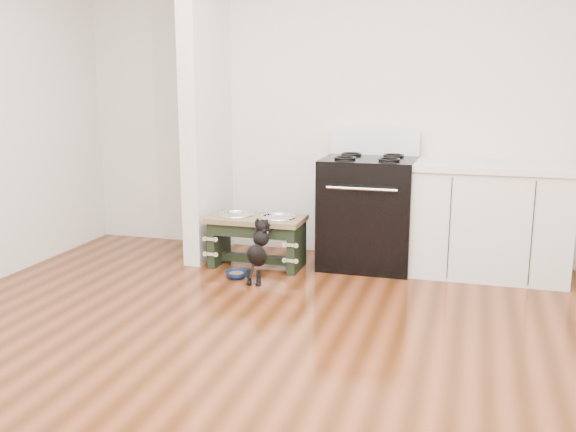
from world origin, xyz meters
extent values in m
plane|color=#441F0C|center=(0.00, 0.00, 0.00)|extent=(5.00, 5.00, 0.00)
plane|color=silver|center=(0.00, 2.50, 1.35)|extent=(5.00, 0.00, 5.00)
cube|color=silver|center=(-1.18, 2.10, 1.35)|extent=(0.15, 0.80, 2.70)
cube|color=black|center=(0.25, 2.15, 0.46)|extent=(0.76, 0.65, 0.92)
cube|color=black|center=(0.25, 1.84, 0.40)|extent=(0.58, 0.02, 0.50)
cylinder|color=silver|center=(0.25, 1.80, 0.72)|extent=(0.56, 0.02, 0.02)
cube|color=white|center=(0.25, 2.43, 1.03)|extent=(0.76, 0.08, 0.22)
torus|color=black|center=(0.07, 2.01, 0.93)|extent=(0.18, 0.18, 0.02)
torus|color=black|center=(0.43, 2.01, 0.93)|extent=(0.18, 0.18, 0.02)
torus|color=black|center=(0.07, 2.29, 0.93)|extent=(0.18, 0.18, 0.02)
torus|color=black|center=(0.43, 2.29, 0.93)|extent=(0.18, 0.18, 0.02)
cube|color=silver|center=(1.23, 2.18, 0.43)|extent=(1.20, 0.60, 0.86)
cube|color=beige|center=(1.23, 2.18, 0.89)|extent=(1.24, 0.64, 0.05)
cube|color=black|center=(1.23, 1.92, 0.05)|extent=(1.20, 0.06, 0.10)
cube|color=black|center=(-0.98, 1.86, 0.19)|extent=(0.06, 0.38, 0.39)
cube|color=black|center=(-0.29, 1.86, 0.19)|extent=(0.06, 0.38, 0.39)
cube|color=black|center=(-0.64, 1.68, 0.34)|extent=(0.63, 0.03, 0.10)
cube|color=black|center=(-0.64, 1.86, 0.06)|extent=(0.63, 0.06, 0.06)
cube|color=brown|center=(-0.64, 1.86, 0.41)|extent=(0.79, 0.42, 0.04)
cylinder|color=silver|center=(-0.82, 1.86, 0.41)|extent=(0.27, 0.27, 0.05)
cylinder|color=silver|center=(-0.45, 1.86, 0.41)|extent=(0.27, 0.27, 0.05)
torus|color=silver|center=(-0.82, 1.86, 0.44)|extent=(0.31, 0.31, 0.02)
torus|color=silver|center=(-0.45, 1.86, 0.44)|extent=(0.31, 0.31, 0.02)
cylinder|color=black|center=(-0.54, 1.37, 0.06)|extent=(0.03, 0.03, 0.12)
cylinder|color=black|center=(-0.46, 1.37, 0.06)|extent=(0.03, 0.03, 0.12)
sphere|color=black|center=(-0.54, 1.36, 0.01)|extent=(0.04, 0.04, 0.04)
sphere|color=black|center=(-0.46, 1.36, 0.01)|extent=(0.04, 0.04, 0.04)
ellipsoid|color=black|center=(-0.50, 1.45, 0.22)|extent=(0.14, 0.32, 0.28)
sphere|color=black|center=(-0.50, 1.55, 0.33)|extent=(0.13, 0.13, 0.13)
sphere|color=black|center=(-0.50, 1.59, 0.42)|extent=(0.11, 0.11, 0.11)
sphere|color=black|center=(-0.53, 1.66, 0.42)|extent=(0.04, 0.04, 0.04)
sphere|color=black|center=(-0.46, 1.66, 0.42)|extent=(0.04, 0.04, 0.04)
cylinder|color=black|center=(-0.50, 1.32, 0.12)|extent=(0.02, 0.09, 0.10)
torus|color=#DF4175|center=(-0.50, 1.57, 0.37)|extent=(0.11, 0.07, 0.10)
imported|color=navy|center=(-0.69, 1.50, 0.03)|extent=(0.21, 0.21, 0.05)
cylinder|color=#503016|center=(-0.69, 1.50, 0.03)|extent=(0.11, 0.11, 0.02)
camera|label=1|loc=(1.09, -3.10, 1.57)|focal=40.00mm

